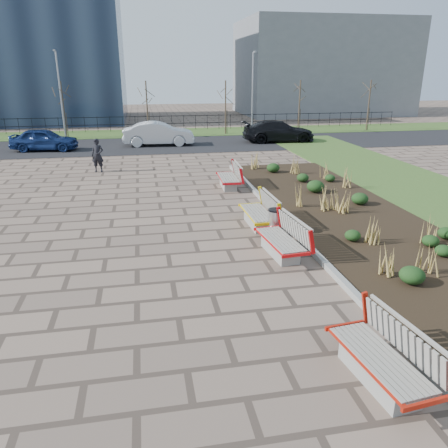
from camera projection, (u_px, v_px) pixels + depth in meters
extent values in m
plane|color=#776152|center=(179.00, 318.00, 8.88)|extent=(120.00, 120.00, 0.00)
cube|color=black|center=(353.00, 220.00, 14.57)|extent=(4.50, 18.00, 0.10)
cube|color=gray|center=(286.00, 223.00, 14.16)|extent=(0.16, 18.00, 0.15)
cube|color=#33511E|center=(148.00, 133.00, 34.82)|extent=(80.00, 5.00, 0.04)
cube|color=black|center=(150.00, 145.00, 29.27)|extent=(80.00, 7.00, 0.02)
cylinder|color=#B2B2B7|center=(275.00, 223.00, 13.16)|extent=(0.45, 0.45, 0.83)
imported|color=black|center=(98.00, 155.00, 21.43)|extent=(0.66, 0.50, 1.63)
imported|color=navy|center=(44.00, 140.00, 27.09)|extent=(4.16, 2.07, 1.36)
imported|color=#B6B9BE|center=(159.00, 134.00, 28.97)|extent=(4.73, 1.87, 1.53)
imported|color=black|center=(278.00, 131.00, 30.46)|extent=(5.10, 2.26, 1.45)
cube|color=slate|center=(321.00, 68.00, 49.60)|extent=(18.00, 12.00, 10.00)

